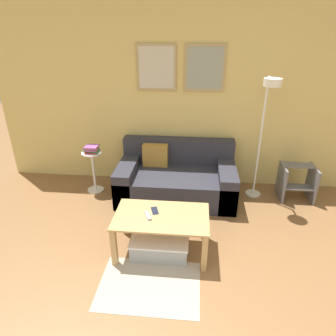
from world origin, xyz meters
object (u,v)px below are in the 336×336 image
book_stack (92,149)px  step_stool (297,181)px  floor_lamp (267,114)px  remote_control (148,216)px  cell_phone (155,211)px  couch (176,178)px  side_table (93,168)px  storage_bin (160,245)px  coffee_table (162,222)px

book_stack → step_stool: (2.90, 0.07, -0.40)m
book_stack → step_stool: size_ratio=0.45×
floor_lamp → remote_control: size_ratio=11.23×
floor_lamp → cell_phone: (-1.27, -1.11, -0.79)m
couch → book_stack: bearing=-179.9°
remote_control → side_table: bearing=103.4°
couch → floor_lamp: bearing=-1.9°
side_table → floor_lamp: bearing=-0.9°
storage_bin → floor_lamp: 2.07m
couch → side_table: size_ratio=2.64×
storage_bin → step_stool: step_stool is taller
storage_bin → side_table: (-1.13, 1.28, 0.26)m
storage_bin → coffee_table: bearing=73.1°
coffee_table → book_stack: (-1.14, 1.23, 0.30)m
couch → remote_control: size_ratio=10.82×
couch → book_stack: size_ratio=7.42×
storage_bin → couch: bearing=86.3°
side_table → step_stool: bearing=1.5°
storage_bin → remote_control: 0.38m
couch → book_stack: 1.27m
floor_lamp → book_stack: 2.39m
side_table → cell_phone: bearing=-47.2°
remote_control → cell_phone: remote_control is taller
couch → step_stool: couch is taller
floor_lamp → step_stool: size_ratio=3.45×
step_stool → cell_phone: bearing=-146.5°
floor_lamp → cell_phone: bearing=-138.9°
coffee_table → storage_bin: 0.27m
cell_phone → book_stack: bearing=115.5°
remote_control → step_stool: bearing=9.7°
couch → coffee_table: size_ratio=1.65×
remote_control → cell_phone: 0.12m
couch → remote_control: couch is taller
remote_control → cell_phone: bearing=38.5°
floor_lamp → cell_phone: 1.86m
storage_bin → step_stool: size_ratio=1.26×
coffee_table → remote_control: bearing=-167.7°
storage_bin → remote_control: remote_control is taller
couch → cell_phone: (-0.15, -1.15, 0.20)m
floor_lamp → book_stack: size_ratio=7.70×
floor_lamp → side_table: size_ratio=2.74×
storage_bin → side_table: side_table is taller
cell_phone → storage_bin: bearing=-80.1°
couch → side_table: couch is taller
storage_bin → book_stack: 1.79m
remote_control → cell_phone: size_ratio=1.07×
coffee_table → floor_lamp: (1.19, 1.19, 0.87)m
coffee_table → step_stool: size_ratio=2.01×
step_stool → coffee_table: bearing=-143.5°
side_table → book_stack: size_ratio=2.81×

